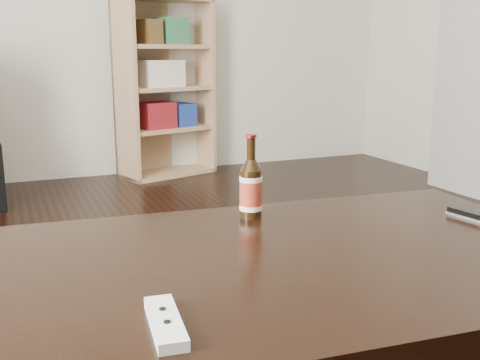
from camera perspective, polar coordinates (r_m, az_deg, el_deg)
name	(u,v)px	position (r m, az deg, el deg)	size (l,w,h in m)	color
bookshelf	(162,85)	(4.27, -7.88, 9.58)	(0.77, 0.51, 1.31)	#9F8257
coffee_table	(279,285)	(1.20, 4.00, -10.63)	(1.41, 0.90, 0.50)	black
beer_bottle	(251,189)	(1.42, 1.12, -0.90)	(0.08, 0.08, 0.21)	black
phone	(471,214)	(1.55, 22.43, -3.20)	(0.07, 0.12, 0.02)	silver
remote	(165,322)	(0.89, -7.59, -14.15)	(0.06, 0.17, 0.02)	#BDBDC0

